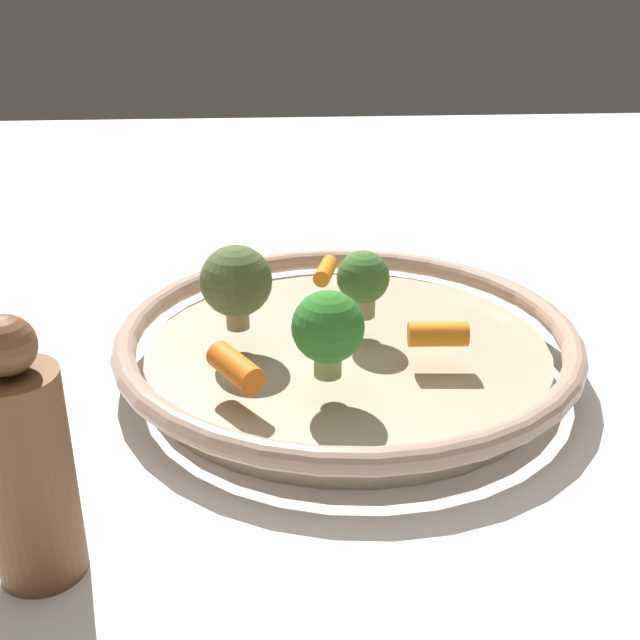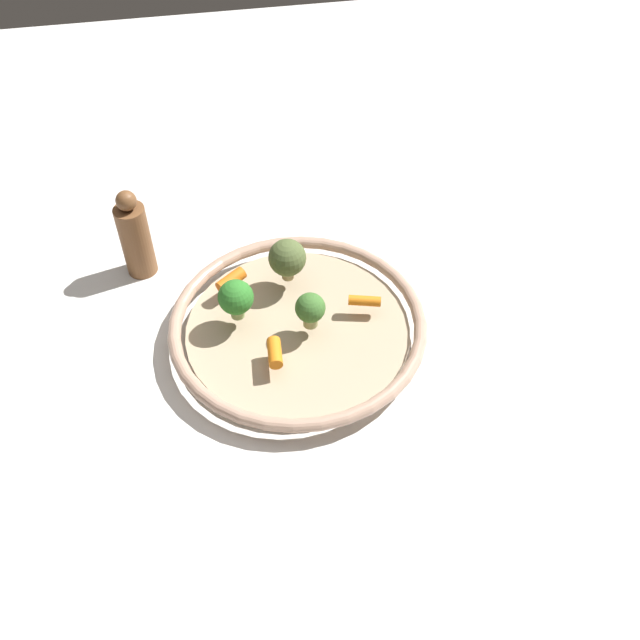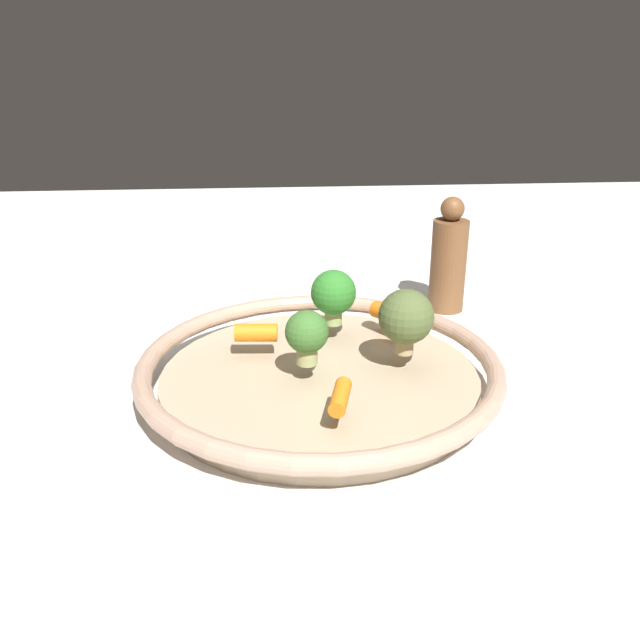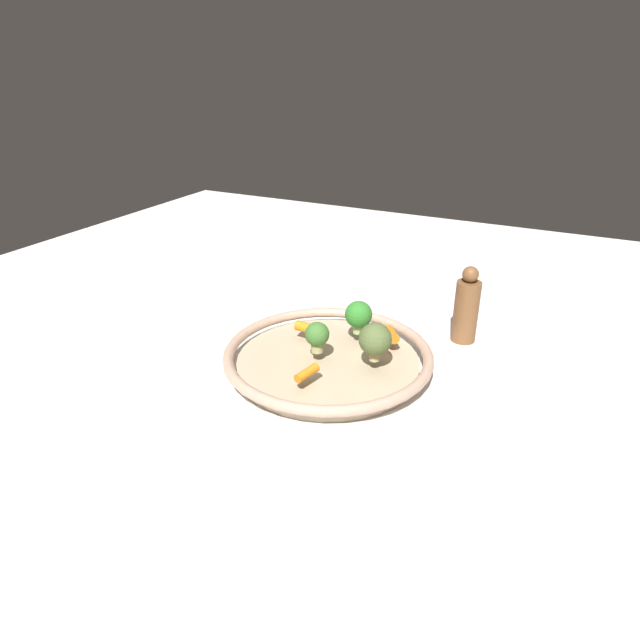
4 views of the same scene
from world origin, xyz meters
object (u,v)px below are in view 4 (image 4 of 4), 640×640
Objects in this scene: serving_bowl at (328,358)px; broccoli_floret_large at (359,315)px; broccoli_floret_edge at (374,340)px; pepper_mill at (466,308)px; broccoli_floret_mid at (317,335)px; baby_carrot_left at (307,373)px; baby_carrot_right at (391,334)px; baby_carrot_near_rim at (307,328)px.

serving_bowl is 5.91× the size of broccoli_floret_large.
broccoli_floret_edge reaches higher than broccoli_floret_large.
pepper_mill is at bearing -40.65° from serving_bowl.
pepper_mill is at bearing -40.59° from broccoli_floret_mid.
baby_carrot_left is at bearing 176.27° from broccoli_floret_large.
pepper_mill is at bearing -37.33° from baby_carrot_right.
broccoli_floret_large is (0.08, 0.06, -0.00)m from broccoli_floret_edge.
serving_bowl is 8.24× the size of baby_carrot_right.
baby_carrot_left is 0.30× the size of pepper_mill.
baby_carrot_right is at bearing -87.79° from broccoli_floret_large.
broccoli_floret_large is at bearing -3.73° from baby_carrot_left.
baby_carrot_left is 0.84× the size of broccoli_floret_mid.
serving_bowl is at bearing 139.35° from pepper_mill.
broccoli_floret_mid is 0.10m from broccoli_floret_large.
baby_carrot_near_rim is at bearing 56.89° from serving_bowl.
broccoli_floret_edge is at bearing -38.43° from baby_carrot_left.
baby_carrot_near_rim is (-0.04, 0.14, -0.00)m from baby_carrot_right.
baby_carrot_left reaches higher than serving_bowl.
serving_bowl is 8.31× the size of baby_carrot_near_rim.
baby_carrot_left is at bearing -164.14° from broccoli_floret_mid.
broccoli_floret_large reaches higher than serving_bowl.
pepper_mill is at bearing -29.20° from baby_carrot_left.
baby_carrot_right is at bearing -45.32° from serving_bowl.
serving_bowl is 0.10m from broccoli_floret_large.
serving_bowl is 2.41× the size of pepper_mill.
broccoli_floret_mid is 0.81× the size of broccoli_floret_edge.
baby_carrot_right is 0.82× the size of broccoli_floret_mid.
broccoli_floret_mid is 0.88× the size of broccoli_floret_large.
baby_carrot_right is at bearing 142.67° from pepper_mill.
baby_carrot_left is 0.12m from broccoli_floret_edge.
baby_carrot_right is at bearing -44.49° from broccoli_floret_mid.
broccoli_floret_mid is (0.08, 0.02, 0.02)m from baby_carrot_left.
baby_carrot_left is 1.04× the size of baby_carrot_near_rim.
baby_carrot_right is 1.01× the size of baby_carrot_near_rim.
baby_carrot_right is (0.18, -0.07, 0.00)m from baby_carrot_left.
pepper_mill reaches higher than baby_carrot_right.
baby_carrot_right is at bearing -22.30° from baby_carrot_left.
serving_bowl is 0.28m from pepper_mill.
broccoli_floret_mid is at bearing 140.27° from serving_bowl.
broccoli_floret_mid is 0.10m from broccoli_floret_edge.
baby_carrot_right is 0.66× the size of broccoli_floret_edge.
baby_carrot_near_rim is at bearing 41.02° from broccoli_floret_mid.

